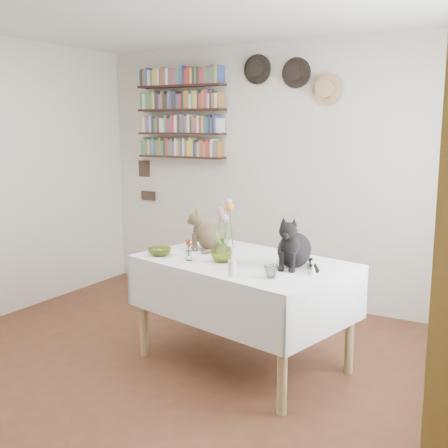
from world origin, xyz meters
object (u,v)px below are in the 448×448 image
Objects in this scene: black_cat at (295,241)px; bookshelf_unit at (181,114)px; tabby_cat at (211,228)px; flower_vase at (222,250)px; dining_table at (243,286)px.

bookshelf_unit is at bearing 138.87° from black_cat.
black_cat is at bearing 35.57° from tabby_cat.
flower_vase is (-0.49, -0.13, -0.10)m from black_cat.
bookshelf_unit is (-1.51, 1.46, 1.25)m from dining_table.
dining_table is 1.63× the size of bookshelf_unit.
black_cat is 2.13× the size of flower_vase.
tabby_cat reaches higher than flower_vase.
tabby_cat is 0.43m from flower_vase.
bookshelf_unit reaches higher than tabby_cat.
tabby_cat is at bearing -48.41° from bookshelf_unit.
dining_table is at bearing 177.64° from black_cat.
black_cat is 0.36× the size of bookshelf_unit.
black_cat is at bearing 1.28° from dining_table.
bookshelf_unit is at bearing 131.61° from flower_vase.
dining_table is 5.02× the size of tabby_cat.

